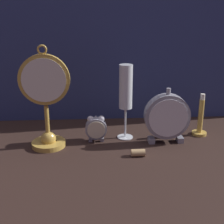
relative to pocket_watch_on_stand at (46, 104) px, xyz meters
name	(u,v)px	position (x,y,z in m)	size (l,w,h in m)	color
ground_plane	(114,154)	(0.21, -0.07, -0.14)	(4.00, 4.00, 0.00)	black
fabric_backdrop_drape	(108,33)	(0.21, 0.25, 0.19)	(1.24, 0.01, 0.67)	navy
pocket_watch_on_stand	(46,104)	(0.00, 0.00, 0.00)	(0.16, 0.11, 0.33)	gold
alarm_clock_twin_bell	(96,128)	(0.15, 0.03, -0.09)	(0.07, 0.03, 0.09)	gray
mantel_clock_silver	(167,117)	(0.39, 0.01, -0.05)	(0.15, 0.04, 0.19)	gray
champagne_flute	(126,92)	(0.26, 0.05, 0.02)	(0.05, 0.05, 0.25)	silver
brass_candlestick	(200,121)	(0.52, 0.06, -0.09)	(0.05, 0.05, 0.15)	gold
wine_cork	(138,153)	(0.28, -0.09, -0.13)	(0.02, 0.02, 0.04)	tan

